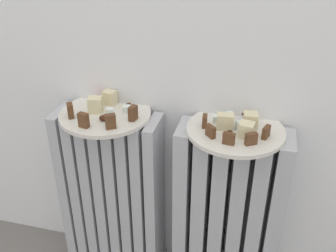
{
  "coord_description": "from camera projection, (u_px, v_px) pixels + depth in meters",
  "views": [
    {
      "loc": [
        0.25,
        -0.7,
        1.19
      ],
      "look_at": [
        0.0,
        0.28,
        0.61
      ],
      "focal_mm": 42.34,
      "sensor_mm": 36.0,
      "label": 1
    }
  ],
  "objects": [
    {
      "name": "radiator_left",
      "position": [
        113.0,
        197.0,
        1.36
      ],
      "size": [
        0.35,
        0.13,
        0.62
      ],
      "color": "#B2B2B7",
      "rests_on": "ground_plane"
    },
    {
      "name": "radiator_right",
      "position": [
        227.0,
        216.0,
        1.28
      ],
      "size": [
        0.35,
        0.13,
        0.62
      ],
      "color": "#B2B2B7",
      "rests_on": "ground_plane"
    },
    {
      "name": "plate_left",
      "position": [
        105.0,
        114.0,
        1.2
      ],
      "size": [
        0.28,
        0.28,
        0.01
      ],
      "primitive_type": "cylinder",
      "color": "silver",
      "rests_on": "radiator_left"
    },
    {
      "name": "plate_right",
      "position": [
        236.0,
        130.0,
        1.12
      ],
      "size": [
        0.28,
        0.28,
        0.01
      ],
      "primitive_type": "cylinder",
      "color": "silver",
      "rests_on": "radiator_right"
    },
    {
      "name": "dark_cake_slice_left_0",
      "position": [
        70.0,
        111.0,
        1.16
      ],
      "size": [
        0.03,
        0.03,
        0.04
      ],
      "primitive_type": "cube",
      "rotation": [
        0.0,
        0.0,
        -1.01
      ],
      "color": "#56351E",
      "rests_on": "plate_left"
    },
    {
      "name": "dark_cake_slice_left_1",
      "position": [
        84.0,
        120.0,
        1.11
      ],
      "size": [
        0.03,
        0.02,
        0.04
      ],
      "primitive_type": "cube",
      "rotation": [
        0.0,
        0.0,
        -0.23
      ],
      "color": "#56351E",
      "rests_on": "plate_left"
    },
    {
      "name": "dark_cake_slice_left_2",
      "position": [
        110.0,
        121.0,
        1.1
      ],
      "size": [
        0.03,
        0.03,
        0.04
      ],
      "primitive_type": "cube",
      "rotation": [
        0.0,
        0.0,
        0.55
      ],
      "color": "#56351E",
      "rests_on": "plate_left"
    },
    {
      "name": "dark_cake_slice_left_3",
      "position": [
        133.0,
        113.0,
        1.15
      ],
      "size": [
        0.02,
        0.03,
        0.04
      ],
      "primitive_type": "cube",
      "rotation": [
        0.0,
        0.0,
        1.34
      ],
      "color": "#56351E",
      "rests_on": "plate_left"
    },
    {
      "name": "marble_cake_slice_left_0",
      "position": [
        110.0,
        98.0,
        1.23
      ],
      "size": [
        0.04,
        0.04,
        0.04
      ],
      "primitive_type": "cube",
      "rotation": [
        0.0,
        0.0,
        -0.25
      ],
      "color": "beige",
      "rests_on": "plate_left"
    },
    {
      "name": "marble_cake_slice_left_1",
      "position": [
        95.0,
        105.0,
        1.19
      ],
      "size": [
        0.05,
        0.04,
        0.05
      ],
      "primitive_type": "cube",
      "rotation": [
        0.0,
        0.0,
        0.2
      ],
      "color": "beige",
      "rests_on": "plate_left"
    },
    {
      "name": "turkish_delight_left_0",
      "position": [
        110.0,
        112.0,
        1.18
      ],
      "size": [
        0.03,
        0.03,
        0.02
      ],
      "primitive_type": "cube",
      "rotation": [
        0.0,
        0.0,
        0.38
      ],
      "color": "white",
      "rests_on": "plate_left"
    },
    {
      "name": "turkish_delight_left_1",
      "position": [
        127.0,
        109.0,
        1.19
      ],
      "size": [
        0.03,
        0.03,
        0.02
      ],
      "primitive_type": "cube",
      "rotation": [
        0.0,
        0.0,
        0.19
      ],
      "color": "white",
      "rests_on": "plate_left"
    },
    {
      "name": "medjool_date_left_0",
      "position": [
        103.0,
        118.0,
        1.15
      ],
      "size": [
        0.03,
        0.02,
        0.02
      ],
      "primitive_type": "ellipsoid",
      "rotation": [
        0.0,
        0.0,
        0.23
      ],
      "color": "#3D1E0F",
      "rests_on": "plate_left"
    },
    {
      "name": "medjool_date_left_1",
      "position": [
        128.0,
        105.0,
        1.22
      ],
      "size": [
        0.02,
        0.03,
        0.01
      ],
      "primitive_type": "ellipsoid",
      "rotation": [
        0.0,
        0.0,
        1.35
      ],
      "color": "#3D1E0F",
      "rests_on": "plate_left"
    },
    {
      "name": "jam_bowl_left",
      "position": [
        97.0,
        100.0,
        1.24
      ],
      "size": [
        0.04,
        0.04,
        0.02
      ],
      "color": "white",
      "rests_on": "plate_left"
    },
    {
      "name": "dark_cake_slice_right_0",
      "position": [
        205.0,
        121.0,
        1.12
      ],
      "size": [
        0.02,
        0.03,
        0.03
      ],
      "primitive_type": "cube",
      "rotation": [
        0.0,
        0.0,
        -1.46
      ],
      "color": "#56351E",
      "rests_on": "plate_right"
    },
    {
      "name": "dark_cake_slice_right_1",
      "position": [
        211.0,
        131.0,
        1.07
      ],
      "size": [
        0.03,
        0.03,
        0.03
      ],
      "primitive_type": "cube",
      "rotation": [
        0.0,
        0.0,
        -0.79
      ],
      "color": "#56351E",
      "rests_on": "plate_right"
    },
    {
      "name": "dark_cake_slice_right_2",
      "position": [
        229.0,
        139.0,
        1.03
      ],
      "size": [
        0.03,
        0.02,
        0.03
      ],
      "primitive_type": "cube",
      "rotation": [
        0.0,
        0.0,
        -0.12
      ],
      "color": "#56351E",
      "rests_on": "plate_right"
    },
    {
      "name": "dark_cake_slice_right_3",
      "position": [
        251.0,
        139.0,
        1.03
      ],
      "size": [
        0.03,
        0.03,
        0.03
      ],
      "primitive_type": "cube",
      "rotation": [
        0.0,
        0.0,
        0.55
      ],
      "color": "#56351E",
      "rests_on": "plate_right"
    },
    {
      "name": "dark_cake_slice_right_4",
      "position": [
        266.0,
        132.0,
        1.06
      ],
      "size": [
        0.02,
        0.03,
        0.03
      ],
      "primitive_type": "cube",
      "rotation": [
        0.0,
        0.0,
        1.23
      ],
      "color": "#56351E",
      "rests_on": "plate_right"
    },
    {
      "name": "marble_cake_slice_right_0",
      "position": [
        246.0,
        130.0,
        1.06
      ],
      "size": [
        0.04,
        0.04,
        0.04
      ],
      "primitive_type": "cube",
      "rotation": [
        0.0,
        0.0,
        -0.14
      ],
      "color": "beige",
      "rests_on": "plate_right"
    },
    {
      "name": "marble_cake_slice_right_1",
      "position": [
        250.0,
        120.0,
        1.11
      ],
      "size": [
        0.04,
        0.04,
        0.04
      ],
      "primitive_type": "cube",
      "rotation": [
        0.0,
        0.0,
        0.14
      ],
      "color": "beige",
      "rests_on": "plate_right"
    },
    {
      "name": "marble_cake_slice_right_2",
      "position": [
        225.0,
        122.0,
        1.1
      ],
      "size": [
        0.05,
        0.03,
        0.05
      ],
      "primitive_type": "cube",
      "rotation": [
        0.0,
        0.0,
        0.09
      ],
      "color": "beige",
      "rests_on": "plate_right"
    },
    {
      "name": "turkish_delight_right_0",
      "position": [
        240.0,
        125.0,
        1.11
      ],
      "size": [
        0.03,
        0.03,
        0.02
      ],
      "primitive_type": "cube",
      "rotation": [
        0.0,
        0.0,
        0.29
      ],
      "color": "white",
      "rests_on": "plate_right"
    },
    {
      "name": "turkish_delight_right_1",
      "position": [
        216.0,
        119.0,
        1.14
      ],
      "size": [
        0.02,
        0.02,
        0.02
      ],
      "primitive_type": "cube",
      "rotation": [
        0.0,
        0.0,
        0.12
      ],
      "color": "white",
      "rests_on": "plate_right"
    },
    {
      "name": "turkish_delight_right_2",
      "position": [
        229.0,
        115.0,
        1.16
      ],
      "size": [
        0.02,
        0.02,
        0.02
      ],
      "primitive_type": "cube",
      "rotation": [
        0.0,
        0.0,
        0.33
      ],
      "color": "white",
      "rests_on": "plate_right"
    },
    {
      "name": "medjool_date_right_0",
      "position": [
        225.0,
        119.0,
        1.14
      ],
      "size": [
        0.03,
        0.03,
        0.02
      ],
      "primitive_type": "ellipsoid",
      "rotation": [
        0.0,
        0.0,
        0.42
      ],
      "color": "#3D1E0F",
      "rests_on": "plate_right"
    },
    {
      "name": "medjool_date_right_1",
      "position": [
        229.0,
        133.0,
        1.07
      ],
      "size": [
        0.03,
        0.03,
        0.02
      ],
      "primitive_type": "ellipsoid",
      "rotation": [
        0.0,
        0.0,
        1.15
      ],
      "color": "#3D1E0F",
      "rests_on": "plate_right"
    },
    {
      "name": "medjool_date_right_2",
      "position": [
        245.0,
        113.0,
        1.17
      ],
      "size": [
        0.03,
        0.01,
        0.02
      ],
      "primitive_type": "ellipsoid",
      "rotation": [
        0.0,
        0.0,
        0.01
      ],
      "color": "#3D1E0F",
      "rests_on": "plate_right"
    },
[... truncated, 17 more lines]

